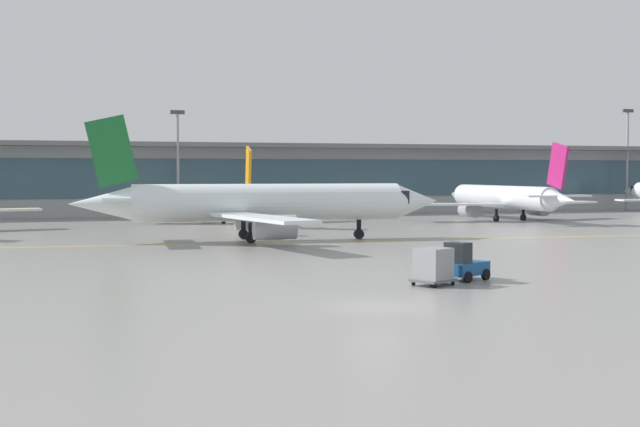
{
  "coord_description": "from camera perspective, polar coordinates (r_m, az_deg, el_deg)",
  "views": [
    {
      "loc": [
        -13.06,
        -34.37,
        5.91
      ],
      "look_at": [
        3.81,
        21.0,
        3.0
      ],
      "focal_mm": 47.8,
      "sensor_mm": 36.0,
      "label": 1
    }
  ],
  "objects": [
    {
      "name": "baggage_tug",
      "position": [
        46.46,
        9.59,
        -3.36
      ],
      "size": [
        2.95,
        2.53,
        2.1
      ],
      "rotation": [
        0.0,
        0.0,
        0.5
      ],
      "color": "#194C8C",
      "rests_on": "ground_plane"
    },
    {
      "name": "taxiing_regional_jet",
      "position": [
        71.95,
        -3.78,
        0.66
      ],
      "size": [
        31.6,
        29.33,
        10.47
      ],
      "rotation": [
        0.0,
        0.0,
        -0.06
      ],
      "color": "white",
      "rests_on": "ground_plane"
    },
    {
      "name": "terminal_concourse",
      "position": [
        116.55,
        -10.52,
        2.34
      ],
      "size": [
        205.0,
        11.0,
        9.6
      ],
      "color": "#9EA3A8",
      "rests_on": "ground_plane"
    },
    {
      "name": "taxiway_centreline_stripe",
      "position": [
        70.27,
        -3.07,
        -1.95
      ],
      "size": [
        109.8,
        7.43,
        0.01
      ],
      "primitive_type": "cube",
      "rotation": [
        0.0,
        0.0,
        -0.06
      ],
      "color": "yellow",
      "rests_on": "ground_plane"
    },
    {
      "name": "apron_light_mast_1",
      "position": [
        109.88,
        -9.5,
        3.66
      ],
      "size": [
        1.8,
        0.36,
        13.59
      ],
      "color": "gray",
      "rests_on": "ground_plane"
    },
    {
      "name": "gate_airplane_3",
      "position": [
        104.08,
        12.24,
        1.04
      ],
      "size": [
        25.26,
        27.16,
        9.0
      ],
      "rotation": [
        0.0,
        0.0,
        1.61
      ],
      "color": "silver",
      "rests_on": "ground_plane"
    },
    {
      "name": "gate_airplane_2",
      "position": [
        97.74,
        -5.54,
        0.89
      ],
      "size": [
        23.72,
        25.61,
        8.48
      ],
      "rotation": [
        0.0,
        0.0,
        1.48
      ],
      "color": "silver",
      "rests_on": "ground_plane"
    },
    {
      "name": "cargo_dolly_lead",
      "position": [
        44.26,
        7.59,
        -3.45
      ],
      "size": [
        2.61,
        2.41,
        1.94
      ],
      "rotation": [
        0.0,
        0.0,
        0.5
      ],
      "color": "#595B60",
      "rests_on": "ground_plane"
    },
    {
      "name": "ground_plane",
      "position": [
        37.24,
        3.83,
        -6.26
      ],
      "size": [
        400.0,
        400.0,
        0.0
      ],
      "primitive_type": "plane",
      "color": "gray"
    },
    {
      "name": "apron_light_mast_2",
      "position": [
        137.1,
        19.88,
        3.71
      ],
      "size": [
        1.8,
        0.36,
        15.22
      ],
      "color": "gray",
      "rests_on": "ground_plane"
    }
  ]
}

